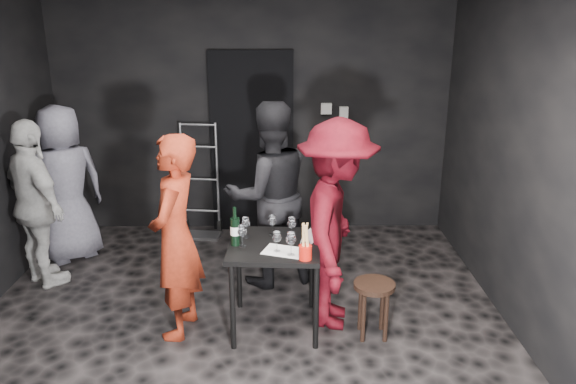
{
  "coord_description": "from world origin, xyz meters",
  "views": [
    {
      "loc": [
        0.37,
        -3.9,
        2.54
      ],
      "look_at": [
        0.4,
        0.25,
        1.17
      ],
      "focal_mm": 35.0,
      "sensor_mm": 36.0,
      "label": 1
    }
  ],
  "objects_px": {
    "hand_truck": "(202,215)",
    "bystander_grey": "(64,177)",
    "tasting_table": "(275,255)",
    "server_red": "(175,228)",
    "breadstick_cup": "(305,242)",
    "stool": "(374,294)",
    "bystander_cream": "(35,199)",
    "wine_bottle": "(235,231)",
    "woman_black": "(269,180)",
    "man_maroon": "(337,209)"
  },
  "relations": [
    {
      "from": "hand_truck",
      "to": "bystander_grey",
      "type": "bearing_deg",
      "value": -145.72
    },
    {
      "from": "bystander_grey",
      "to": "tasting_table",
      "type": "bearing_deg",
      "value": 106.65
    },
    {
      "from": "server_red",
      "to": "breadstick_cup",
      "type": "relative_size",
      "value": 5.99
    },
    {
      "from": "hand_truck",
      "to": "bystander_grey",
      "type": "distance_m",
      "value": 1.58
    },
    {
      "from": "stool",
      "to": "bystander_grey",
      "type": "height_order",
      "value": "bystander_grey"
    },
    {
      "from": "stool",
      "to": "server_red",
      "type": "xyz_separation_m",
      "value": [
        -1.57,
        0.09,
        0.54
      ]
    },
    {
      "from": "tasting_table",
      "to": "breadstick_cup",
      "type": "xyz_separation_m",
      "value": [
        0.23,
        -0.29,
        0.24
      ]
    },
    {
      "from": "bystander_cream",
      "to": "wine_bottle",
      "type": "distance_m",
      "value": 2.09
    },
    {
      "from": "bystander_grey",
      "to": "wine_bottle",
      "type": "bearing_deg",
      "value": 102.1
    },
    {
      "from": "woman_black",
      "to": "tasting_table",
      "type": "bearing_deg",
      "value": 75.58
    },
    {
      "from": "hand_truck",
      "to": "man_maroon",
      "type": "distance_m",
      "value": 2.51
    },
    {
      "from": "woman_black",
      "to": "man_maroon",
      "type": "xyz_separation_m",
      "value": [
        0.56,
        -0.75,
        -0.02
      ]
    },
    {
      "from": "tasting_table",
      "to": "stool",
      "type": "distance_m",
      "value": 0.85
    },
    {
      "from": "wine_bottle",
      "to": "bystander_grey",
      "type": "bearing_deg",
      "value": 143.07
    },
    {
      "from": "tasting_table",
      "to": "breadstick_cup",
      "type": "bearing_deg",
      "value": -51.54
    },
    {
      "from": "tasting_table",
      "to": "server_red",
      "type": "xyz_separation_m",
      "value": [
        -0.78,
        -0.06,
        0.26
      ]
    },
    {
      "from": "man_maroon",
      "to": "stool",
      "type": "bearing_deg",
      "value": -119.55
    },
    {
      "from": "tasting_table",
      "to": "wine_bottle",
      "type": "distance_m",
      "value": 0.38
    },
    {
      "from": "wine_bottle",
      "to": "breadstick_cup",
      "type": "relative_size",
      "value": 1.04
    },
    {
      "from": "woman_black",
      "to": "breadstick_cup",
      "type": "height_order",
      "value": "woman_black"
    },
    {
      "from": "tasting_table",
      "to": "bystander_grey",
      "type": "distance_m",
      "value": 2.58
    },
    {
      "from": "stool",
      "to": "woman_black",
      "type": "xyz_separation_m",
      "value": [
        -0.85,
        0.99,
        0.66
      ]
    },
    {
      "from": "woman_black",
      "to": "bystander_cream",
      "type": "relative_size",
      "value": 1.2
    },
    {
      "from": "stool",
      "to": "wine_bottle",
      "type": "bearing_deg",
      "value": 173.59
    },
    {
      "from": "hand_truck",
      "to": "breadstick_cup",
      "type": "distance_m",
      "value": 2.66
    },
    {
      "from": "stool",
      "to": "bystander_cream",
      "type": "xyz_separation_m",
      "value": [
        -3.02,
        0.94,
        0.49
      ]
    },
    {
      "from": "man_maroon",
      "to": "bystander_grey",
      "type": "relative_size",
      "value": 1.12
    },
    {
      "from": "server_red",
      "to": "woman_black",
      "type": "distance_m",
      "value": 1.15
    },
    {
      "from": "man_maroon",
      "to": "bystander_cream",
      "type": "xyz_separation_m",
      "value": [
        -2.73,
        0.71,
        -0.15
      ]
    },
    {
      "from": "server_red",
      "to": "hand_truck",
      "type": "bearing_deg",
      "value": -169.55
    },
    {
      "from": "tasting_table",
      "to": "breadstick_cup",
      "type": "relative_size",
      "value": 2.47
    },
    {
      "from": "stool",
      "to": "man_maroon",
      "type": "relative_size",
      "value": 0.23
    },
    {
      "from": "woman_black",
      "to": "stool",
      "type": "bearing_deg",
      "value": 112.19
    },
    {
      "from": "bystander_grey",
      "to": "wine_bottle",
      "type": "distance_m",
      "value": 2.33
    },
    {
      "from": "server_red",
      "to": "breadstick_cup",
      "type": "bearing_deg",
      "value": 84.04
    },
    {
      "from": "stool",
      "to": "wine_bottle",
      "type": "xyz_separation_m",
      "value": [
        -1.1,
        0.12,
        0.5
      ]
    },
    {
      "from": "hand_truck",
      "to": "breadstick_cup",
      "type": "bearing_deg",
      "value": -56.89
    },
    {
      "from": "bystander_grey",
      "to": "wine_bottle",
      "type": "relative_size",
      "value": 5.68
    },
    {
      "from": "breadstick_cup",
      "to": "stool",
      "type": "bearing_deg",
      "value": 14.91
    },
    {
      "from": "stool",
      "to": "bystander_grey",
      "type": "xyz_separation_m",
      "value": [
        -2.96,
        1.52,
        0.53
      ]
    },
    {
      "from": "hand_truck",
      "to": "wine_bottle",
      "type": "bearing_deg",
      "value": -66.92
    },
    {
      "from": "stool",
      "to": "server_red",
      "type": "relative_size",
      "value": 0.26
    },
    {
      "from": "server_red",
      "to": "woman_black",
      "type": "relative_size",
      "value": 0.89
    },
    {
      "from": "woman_black",
      "to": "man_maroon",
      "type": "distance_m",
      "value": 0.94
    },
    {
      "from": "bystander_grey",
      "to": "breadstick_cup",
      "type": "xyz_separation_m",
      "value": [
        2.4,
        -1.67,
        -0.01
      ]
    },
    {
      "from": "woman_black",
      "to": "server_red",
      "type": "bearing_deg",
      "value": 32.79
    },
    {
      "from": "woman_black",
      "to": "bystander_grey",
      "type": "distance_m",
      "value": 2.18
    },
    {
      "from": "stool",
      "to": "man_maroon",
      "type": "distance_m",
      "value": 0.74
    },
    {
      "from": "hand_truck",
      "to": "server_red",
      "type": "bearing_deg",
      "value": -79.6
    },
    {
      "from": "server_red",
      "to": "bystander_cream",
      "type": "bearing_deg",
      "value": -113.04
    }
  ]
}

